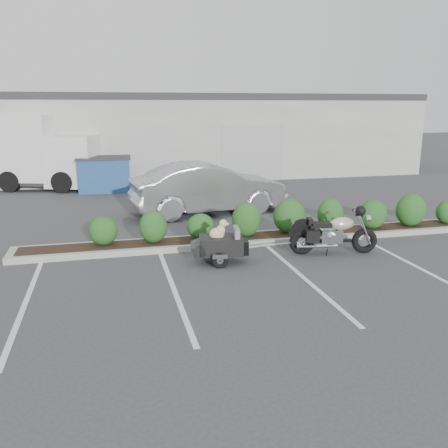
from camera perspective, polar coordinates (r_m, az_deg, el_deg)
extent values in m
plane|color=#38383A|center=(10.17, 1.90, -5.86)|extent=(90.00, 90.00, 0.00)
cube|color=#9E9E93|center=(12.43, 3.58, -1.78)|extent=(12.00, 1.00, 0.15)
cube|color=#9EA099|center=(26.36, -8.35, 10.77)|extent=(26.00, 10.00, 4.00)
torus|color=black|center=(11.46, 9.37, -2.13)|extent=(0.64, 0.26, 0.62)
torus|color=black|center=(11.89, 16.53, -1.93)|extent=(0.64, 0.26, 0.62)
cylinder|color=silver|center=(11.46, 9.37, -2.13)|extent=(0.27, 0.15, 0.26)
cylinder|color=silver|center=(11.89, 16.53, -1.93)|extent=(0.23, 0.13, 0.22)
cylinder|color=silver|center=(11.70, 16.50, -0.46)|extent=(0.40, 0.11, 0.82)
cylinder|color=silver|center=(11.87, 16.20, -0.23)|extent=(0.40, 0.11, 0.82)
cylinder|color=silver|center=(11.66, 15.79, 1.31)|extent=(0.14, 0.64, 0.03)
cylinder|color=silver|center=(11.78, 16.92, 0.62)|extent=(0.14, 0.18, 0.17)
sphere|color=black|center=(11.37, 16.11, 1.54)|extent=(0.28, 0.28, 0.24)
cube|color=silver|center=(11.60, 12.73, -1.39)|extent=(0.55, 0.40, 0.31)
cube|color=black|center=(11.65, 13.13, -1.94)|extent=(0.83, 0.24, 0.07)
ellipsoid|color=beige|center=(11.60, 13.99, 0.05)|extent=(0.66, 0.45, 0.30)
cube|color=black|center=(11.45, 11.48, -0.08)|extent=(0.55, 0.36, 0.11)
cube|color=black|center=(11.37, 10.29, 0.30)|extent=(0.16, 0.29, 0.15)
cylinder|color=silver|center=(11.40, 11.13, -2.63)|extent=(0.97, 0.25, 0.08)
cylinder|color=silver|center=(11.71, 10.72, -2.17)|extent=(0.97, 0.25, 0.08)
cube|color=black|center=(11.20, 10.63, -1.48)|extent=(0.33, 0.18, 0.28)
cube|color=black|center=(10.69, -0.37, -2.51)|extent=(1.07, 0.82, 0.39)
cube|color=slate|center=(10.64, 1.51, -1.19)|extent=(0.21, 0.58, 0.28)
cube|color=slate|center=(10.66, -0.12, -2.01)|extent=(0.73, 0.68, 0.04)
cube|color=black|center=(10.69, -3.09, -2.89)|extent=(0.46, 0.71, 0.34)
cube|color=black|center=(10.74, 2.38, -2.69)|extent=(0.26, 0.49, 0.31)
torus|color=black|center=(10.39, -0.49, -4.44)|extent=(0.37, 0.16, 0.36)
torus|color=black|center=(11.13, -0.73, -3.18)|extent=(0.37, 0.16, 0.36)
cube|color=silver|center=(10.31, -0.47, -3.94)|extent=(0.34, 0.13, 0.09)
cube|color=silver|center=(11.14, -0.74, -2.56)|extent=(0.34, 0.13, 0.09)
cylinder|color=black|center=(10.76, -0.61, -3.79)|extent=(0.18, 0.82, 0.04)
cylinder|color=silver|center=(10.79, 3.55, -2.99)|extent=(0.55, 0.13, 0.03)
ellipsoid|color=#D3B98E|center=(10.59, -0.86, -1.18)|extent=(0.38, 0.29, 0.28)
ellipsoid|color=#D3B98E|center=(10.58, -0.41, -0.79)|extent=(0.23, 0.22, 0.25)
sphere|color=#D3B98E|center=(10.54, -0.11, 0.09)|extent=(0.20, 0.20, 0.18)
ellipsoid|color=#D3B98E|center=(10.55, 0.34, 0.00)|extent=(0.14, 0.10, 0.06)
sphere|color=black|center=(10.55, 0.64, 0.00)|extent=(0.04, 0.04, 0.03)
ellipsoid|color=#D3B98E|center=(10.48, -0.29, 0.11)|extent=(0.05, 0.04, 0.10)
ellipsoid|color=#D3B98E|center=(10.58, -0.33, 0.25)|extent=(0.05, 0.04, 0.10)
cylinder|color=#D3B98E|center=(10.57, -0.24, -1.78)|extent=(0.05, 0.05, 0.11)
cylinder|color=#D3B98E|center=(10.68, -0.28, -1.62)|extent=(0.05, 0.05, 0.11)
imported|color=#A8A7AE|center=(15.57, -1.84, 4.34)|extent=(5.24, 2.43, 1.66)
cube|color=navy|center=(20.23, -14.16, 5.76)|extent=(2.10, 1.45, 1.36)
cube|color=#2D2D30|center=(20.15, -14.28, 7.74)|extent=(2.22, 1.57, 0.07)
cube|color=silver|center=(21.16, -17.44, 7.33)|extent=(2.53, 2.72, 2.12)
cube|color=black|center=(21.19, -17.38, 6.55)|extent=(0.66, 1.76, 0.96)
cube|color=silver|center=(22.40, -24.73, 8.40)|extent=(4.94, 3.60, 2.70)
cube|color=#2D2D30|center=(22.19, -22.61, 4.91)|extent=(7.07, 4.16, 0.19)
cylinder|color=black|center=(20.36, -18.88, 4.78)|extent=(0.91, 0.53, 0.87)
cylinder|color=black|center=(22.30, -16.75, 5.69)|extent=(0.91, 0.53, 0.87)
cylinder|color=black|center=(21.34, -24.37, 4.68)|extent=(0.91, 0.53, 0.87)
cylinder|color=black|center=(23.20, -21.89, 5.58)|extent=(0.91, 0.53, 0.87)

